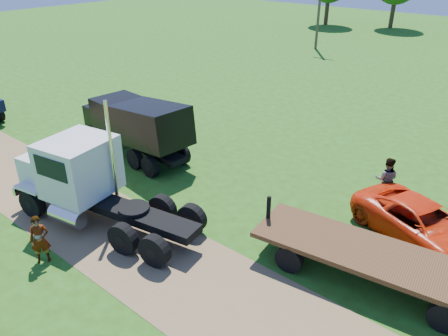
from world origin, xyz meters
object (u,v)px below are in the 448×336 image
Objects in this scene: flatbed_trailer at (371,259)px; white_semi_tractor at (82,179)px; spectator_a at (40,240)px; black_dump_truck at (136,124)px; orange_pickup at (423,224)px.

white_semi_tractor is at bearing -168.03° from flatbed_trailer.
white_semi_tractor reaches higher than spectator_a.
black_dump_truck reaches higher than orange_pickup.
black_dump_truck is 13.30m from flatbed_trailer.
white_semi_tractor is 4.62× the size of spectator_a.
orange_pickup is at bearing -9.86° from spectator_a.
black_dump_truck is at bearing 166.46° from flatbed_trailer.
black_dump_truck is (-2.86, 5.06, 0.11)m from white_semi_tractor.
spectator_a reaches higher than orange_pickup.
white_semi_tractor is 1.10× the size of black_dump_truck.
white_semi_tractor is 12.95m from orange_pickup.
spectator_a is at bearing -152.45° from flatbed_trailer.
white_semi_tractor is 10.99m from flatbed_trailer.
orange_pickup is 3.29m from flatbed_trailer.
black_dump_truck is 0.96× the size of flatbed_trailer.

